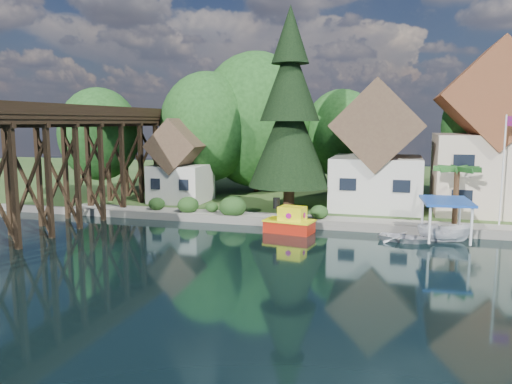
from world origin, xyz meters
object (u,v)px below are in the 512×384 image
flagpole (506,158)px  house_left (377,155)px  house_center (489,141)px  conifer (290,114)px  boat_canopy (445,224)px  palm_tree (457,171)px  tugboat (290,222)px  boat_white_a (405,236)px  shed (181,167)px  trestle_bridge (73,156)px

flagpole → house_left: bearing=148.4°
house_center → conifer: size_ratio=0.82×
house_center → boat_canopy: bearing=-111.6°
conifer → boat_canopy: 15.47m
house_center → palm_tree: house_center is taller
house_center → conifer: 16.74m
tugboat → boat_white_a: 8.10m
shed → boat_canopy: shed is taller
palm_tree → tugboat: (-11.61, -3.80, -3.73)m
house_center → conifer: (-16.10, -4.00, 2.26)m
trestle_bridge → boat_canopy: trestle_bridge is taller
trestle_bridge → flagpole: bearing=9.1°
house_left → boat_white_a: (2.40, -10.37, -4.78)m
flagpole → conifer: bearing=172.5°
shed → palm_tree: bearing=-10.6°
boat_canopy → house_left: bearing=117.1°
house_left → palm_tree: (5.94, -5.99, -0.64)m
trestle_bridge → boat_canopy: size_ratio=9.49×
shed → conifer: 12.10m
house_center → boat_canopy: (-4.04, -10.20, -5.19)m
house_left → conifer: conifer is taller
palm_tree → shed: bearing=169.4°
house_center → tugboat: bearing=-145.0°
shed → flagpole: flagpole is taller
conifer → boat_white_a: conifer is taller
house_center → shed: size_ratio=1.77×
trestle_bridge → boat_white_a: size_ratio=12.78×
house_left → conifer: (-7.10, -3.50, 3.54)m
house_left → boat_white_a: bearing=-77.0°
house_left → tugboat: bearing=-120.1°
tugboat → boat_canopy: (10.64, 0.09, 0.46)m
boat_white_a → boat_canopy: boat_canopy is taller
trestle_bridge → house_center: bearing=19.5°
boat_canopy → flagpole: bearing=43.8°
trestle_bridge → boat_white_a: trestle_bridge is taller
trestle_bridge → house_center: size_ratio=3.18×
boat_white_a → conifer: bearing=66.3°
boat_white_a → tugboat: bearing=98.0°
house_left → conifer: 8.67m
palm_tree → tugboat: 12.78m
conifer → trestle_bridge: bearing=-155.3°
shed → boat_canopy: size_ratio=1.68×
flagpole → house_center: bearing=91.8°
tugboat → shed: bearing=146.1°
house_left → shed: 18.11m
house_center → flagpole: size_ratio=1.73×
palm_tree → boat_canopy: (-0.98, -3.71, -3.27)m
flagpole → boat_white_a: flagpole is taller
palm_tree → tugboat: palm_tree is taller
flagpole → boat_canopy: (-4.23, -4.06, -4.20)m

